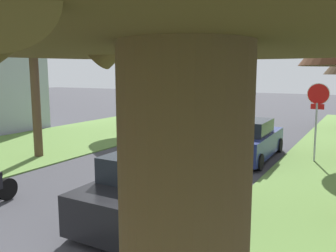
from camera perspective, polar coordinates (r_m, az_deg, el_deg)
stop_sign_far at (r=14.24m, az=23.22°, el=3.13°), size 0.81×0.31×2.97m
street_tree_left_mid_b at (r=21.66m, az=-2.25°, el=17.41°), size 4.41×4.41×8.55m
parked_sedan_black at (r=8.41m, az=-2.17°, el=-9.81°), size 2.00×4.43×1.57m
parked_sedan_navy at (r=14.35m, az=12.99°, el=-2.28°), size 2.00×4.43×1.57m
curbside_mailbox at (r=6.29m, az=6.98°, el=-13.12°), size 0.22×0.44×1.27m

